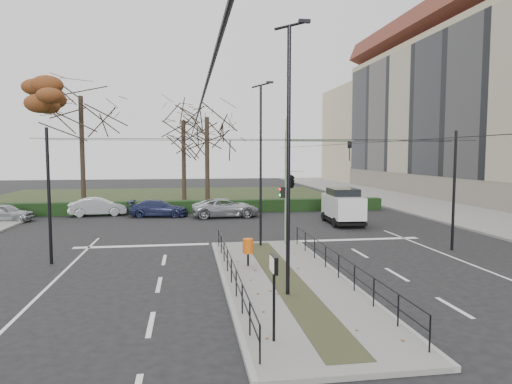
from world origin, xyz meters
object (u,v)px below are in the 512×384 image
(traffic_light, at_px, (293,179))
(parked_car_fourth, at_px, (226,208))
(streetlamp_median_far, at_px, (261,163))
(info_panel, at_px, (274,274))
(parked_car_third, at_px, (159,208))
(bare_tree_near, at_px, (207,123))
(bare_tree_center, at_px, (183,126))
(streetlamp_median_near, at_px, (289,158))
(parked_car_second, at_px, (98,207))
(white_van, at_px, (343,205))
(rust_tree, at_px, (80,96))
(litter_bin, at_px, (248,246))
(parked_car_first, at_px, (5,213))

(traffic_light, height_order, parked_car_fourth, traffic_light)
(streetlamp_median_far, bearing_deg, info_panel, -97.76)
(traffic_light, height_order, info_panel, traffic_light)
(parked_car_third, relative_size, bare_tree_near, 0.41)
(traffic_light, bearing_deg, bare_tree_center, 103.12)
(traffic_light, height_order, bare_tree_near, bare_tree_near)
(info_panel, relative_size, bare_tree_near, 0.20)
(streetlamp_median_near, bearing_deg, parked_car_second, 114.68)
(white_van, height_order, bare_tree_center, bare_tree_center)
(info_panel, height_order, white_van, white_van)
(parked_car_third, xyz_separation_m, rust_tree, (-7.50, 9.21, 9.55))
(streetlamp_median_far, bearing_deg, litter_bin, -106.64)
(streetlamp_median_far, bearing_deg, parked_car_second, 127.18)
(streetlamp_median_near, height_order, bare_tree_near, bare_tree_near)
(traffic_light, height_order, parked_car_first, traffic_light)
(info_panel, bearing_deg, streetlamp_median_far, 82.24)
(parked_car_third, distance_m, bare_tree_near, 12.66)
(streetlamp_median_far, bearing_deg, parked_car_first, 144.83)
(white_van, height_order, rust_tree, rust_tree)
(parked_car_third, distance_m, rust_tree, 15.24)
(streetlamp_median_near, distance_m, streetlamp_median_far, 8.25)
(traffic_light, distance_m, streetlamp_median_far, 1.94)
(traffic_light, height_order, parked_car_third, traffic_light)
(parked_car_second, bearing_deg, streetlamp_median_far, -149.50)
(info_panel, relative_size, bare_tree_center, 0.20)
(traffic_light, xyz_separation_m, bare_tree_near, (-3.45, 22.10, 4.27))
(info_panel, xyz_separation_m, white_van, (8.54, 19.09, -0.58))
(bare_tree_center, relative_size, bare_tree_near, 0.98)
(info_panel, distance_m, parked_car_third, 25.13)
(litter_bin, relative_size, streetlamp_median_near, 0.13)
(white_van, bearing_deg, parked_car_second, 158.73)
(litter_bin, height_order, info_panel, info_panel)
(parked_car_second, height_order, bare_tree_near, bare_tree_near)
(traffic_light, xyz_separation_m, parked_car_second, (-12.36, 13.74, -2.84))
(parked_car_first, height_order, white_van, white_van)
(parked_car_second, distance_m, bare_tree_near, 14.13)
(parked_car_first, height_order, rust_tree, rust_tree)
(white_van, bearing_deg, info_panel, -114.10)
(info_panel, bearing_deg, rust_tree, 109.17)
(info_panel, relative_size, white_van, 0.46)
(parked_car_fourth, bearing_deg, parked_car_third, 75.36)
(traffic_light, relative_size, info_panel, 2.67)
(white_van, relative_size, bare_tree_near, 0.43)
(streetlamp_median_near, distance_m, parked_car_fourth, 20.47)
(parked_car_second, bearing_deg, traffic_light, -144.71)
(parked_car_third, bearing_deg, parked_car_fourth, -94.07)
(parked_car_first, relative_size, bare_tree_center, 0.36)
(streetlamp_median_far, xyz_separation_m, bare_tree_near, (-1.73, 22.38, 3.44))
(streetlamp_median_near, distance_m, parked_car_third, 22.15)
(litter_bin, height_order, parked_car_fourth, parked_car_fourth)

